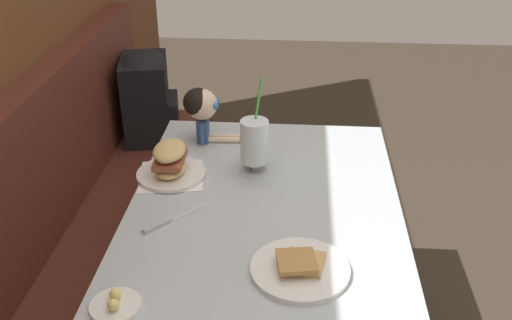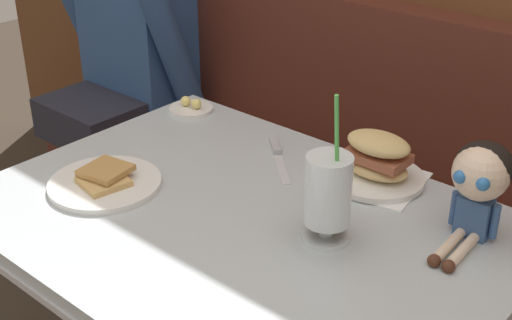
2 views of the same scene
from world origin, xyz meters
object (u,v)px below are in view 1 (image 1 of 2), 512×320
object	(u,v)px
seated_doll	(202,107)
backpack	(147,95)
toast_plate	(300,268)
butter_knife	(166,221)
butter_saucer	(115,304)
milkshake_glass	(254,144)
sandwich_plate	(170,164)

from	to	relation	value
seated_doll	backpack	size ratio (longest dim) A/B	0.55
toast_plate	seated_doll	xyz separation A→B (m)	(0.70, 0.35, 0.12)
seated_doll	butter_knife	bearing A→B (deg)	177.35
butter_knife	toast_plate	bearing A→B (deg)	-115.83
backpack	butter_saucer	bearing A→B (deg)	-168.87
backpack	butter_knife	bearing A→B (deg)	-163.37
butter_saucer	backpack	xyz separation A→B (m)	(1.46, 0.29, -0.09)
milkshake_glass	butter_saucer	bearing A→B (deg)	157.56
butter_saucer	seated_doll	size ratio (longest dim) A/B	0.54
butter_saucer	sandwich_plate	bearing A→B (deg)	-0.65
backpack	toast_plate	bearing A→B (deg)	-151.29
toast_plate	butter_saucer	size ratio (longest dim) A/B	2.08
toast_plate	milkshake_glass	world-z (taller)	milkshake_glass
sandwich_plate	milkshake_glass	bearing A→B (deg)	-78.61
sandwich_plate	butter_knife	distance (m)	0.26
butter_knife	seated_doll	distance (m)	0.53
butter_knife	seated_doll	size ratio (longest dim) A/B	0.85
milkshake_glass	seated_doll	world-z (taller)	milkshake_glass
milkshake_glass	sandwich_plate	world-z (taller)	milkshake_glass
butter_knife	backpack	bearing A→B (deg)	16.63
backpack	sandwich_plate	bearing A→B (deg)	-161.09
milkshake_glass	butter_knife	world-z (taller)	milkshake_glass
toast_plate	sandwich_plate	bearing A→B (deg)	43.48
butter_saucer	backpack	distance (m)	1.49
toast_plate	butter_saucer	distance (m)	0.45
seated_doll	backpack	world-z (taller)	seated_doll
backpack	seated_doll	bearing A→B (deg)	-149.09
toast_plate	backpack	world-z (taller)	backpack
toast_plate	seated_doll	bearing A→B (deg)	26.76
milkshake_glass	backpack	bearing A→B (deg)	34.70
toast_plate	milkshake_glass	distance (m)	0.52
sandwich_plate	butter_saucer	xyz separation A→B (m)	(-0.60, 0.01, -0.04)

